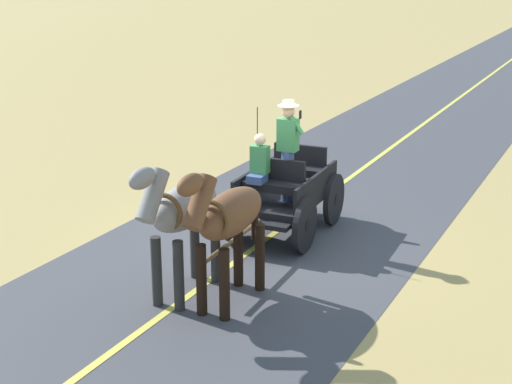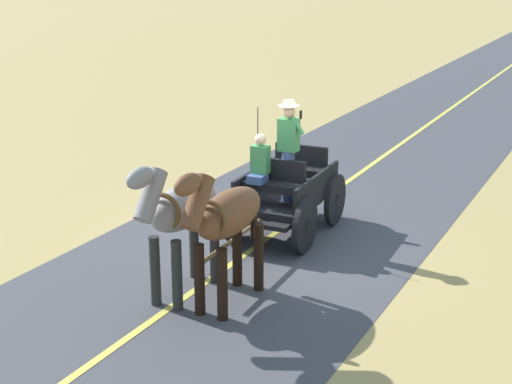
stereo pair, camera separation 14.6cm
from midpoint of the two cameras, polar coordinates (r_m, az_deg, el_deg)
ground_plane at (r=13.39m, az=1.25°, el=-3.54°), size 200.00×200.00×0.00m
road_surface at (r=13.39m, az=1.25°, el=-3.53°), size 5.47×160.00×0.01m
road_centre_stripe at (r=13.38m, az=1.25°, el=-3.51°), size 0.12×160.00×0.00m
horse_drawn_carriage at (r=13.37m, az=2.56°, el=0.11°), size 1.52×4.51×2.50m
horse_near_side at (r=10.45m, az=-1.93°, el=-1.99°), size 0.57×2.13×2.21m
horse_off_side at (r=10.78m, az=-5.38°, el=-1.44°), size 0.61×2.13×2.21m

